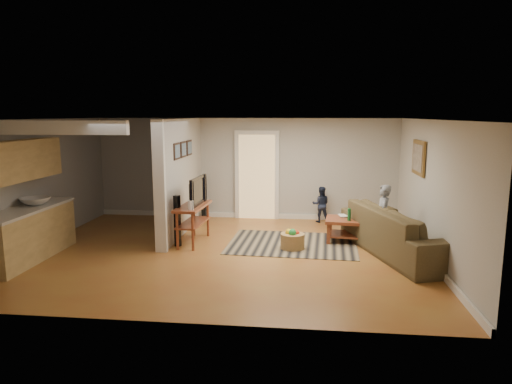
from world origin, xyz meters
The scene contains 11 objects.
ground centered at (0.00, 0.00, 0.00)m, with size 7.50×7.50×0.00m, color #994F27.
room_shell centered at (-1.07, 0.43, 1.46)m, with size 7.54×6.02×2.52m.
area_rug centered at (1.27, 0.71, 0.01)m, with size 2.56×1.87×0.01m, color black.
sofa centered at (3.30, 0.29, 0.00)m, with size 2.98×1.17×0.87m, color #463D23.
coffee_table centered at (2.58, 0.99, 0.38)m, with size 1.30×0.84×0.73m.
tv_console centered at (-0.74, 0.59, 0.71)m, with size 0.54×1.27×1.07m.
speaker_left centered at (-1.00, 0.31, 0.51)m, with size 0.10×0.10×1.02m, color black.
speaker_right centered at (-1.00, 2.70, 0.55)m, with size 0.11×0.11×1.09m, color black.
toy_basket centered at (1.27, 0.37, 0.17)m, with size 0.47×0.47×0.42m.
child centered at (3.00, 0.58, 0.00)m, with size 0.46×0.30×1.26m, color slate.
toddler centered at (1.89, 2.70, 0.00)m, with size 0.42×0.33×0.87m, color #1C233A.
Camera 1 is at (1.50, -8.24, 2.59)m, focal length 32.00 mm.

